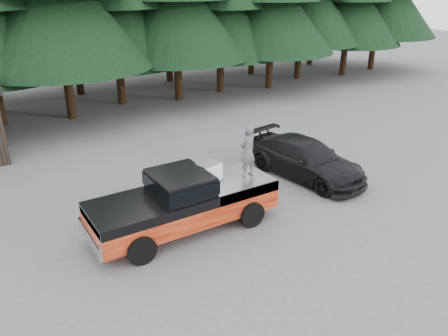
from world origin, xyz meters
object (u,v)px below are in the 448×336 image
pickup_truck (184,210)px  man_on_bed (248,151)px  parked_car (305,159)px  air_compressor (207,173)px

pickup_truck → man_on_bed: man_on_bed is taller
pickup_truck → parked_car: bearing=9.6°
man_on_bed → parked_car: 4.06m
air_compressor → man_on_bed: size_ratio=0.45×
air_compressor → man_on_bed: 1.48m
pickup_truck → air_compressor: bearing=13.0°
man_on_bed → air_compressor: bearing=-25.3°
pickup_truck → parked_car: size_ratio=1.17×
pickup_truck → man_on_bed: size_ratio=3.48×
pickup_truck → parked_car: (5.88, 1.00, 0.08)m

